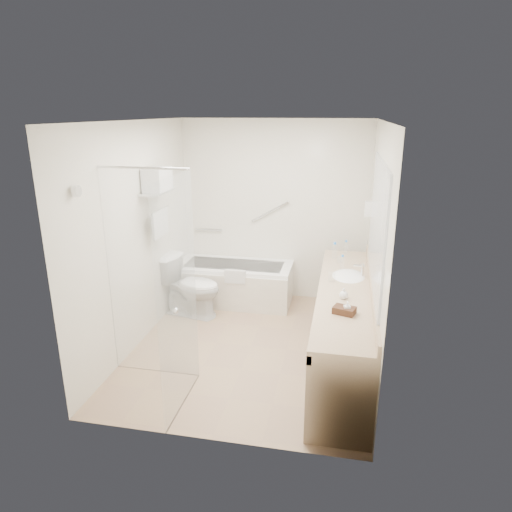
% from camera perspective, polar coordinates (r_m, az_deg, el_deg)
% --- Properties ---
extents(floor, '(3.20, 3.20, 0.00)m').
position_cam_1_polar(floor, '(5.37, -0.64, -11.20)').
color(floor, '#9D7D61').
rests_on(floor, ground).
extents(ceiling, '(2.60, 3.20, 0.10)m').
position_cam_1_polar(ceiling, '(4.70, -0.74, 16.56)').
color(ceiling, white).
rests_on(ceiling, wall_back).
extents(wall_back, '(2.60, 0.10, 2.50)m').
position_cam_1_polar(wall_back, '(6.41, 2.27, 5.62)').
color(wall_back, beige).
rests_on(wall_back, ground).
extents(wall_front, '(2.60, 0.10, 2.50)m').
position_cam_1_polar(wall_front, '(3.42, -6.23, -5.55)').
color(wall_front, beige).
rests_on(wall_front, ground).
extents(wall_left, '(0.10, 3.20, 2.50)m').
position_cam_1_polar(wall_left, '(5.30, -14.59, 2.44)').
color(wall_left, beige).
rests_on(wall_left, ground).
extents(wall_right, '(0.10, 3.20, 2.50)m').
position_cam_1_polar(wall_right, '(4.80, 14.69, 0.85)').
color(wall_right, beige).
rests_on(wall_right, ground).
extents(bathtub, '(1.60, 0.73, 0.59)m').
position_cam_1_polar(bathtub, '(6.45, -2.74, -3.37)').
color(bathtub, white).
rests_on(bathtub, floor).
extents(grab_bar_short, '(0.40, 0.03, 0.03)m').
position_cam_1_polar(grab_bar_short, '(6.65, -5.93, 3.33)').
color(grab_bar_short, silver).
rests_on(grab_bar_short, wall_back).
extents(grab_bar_long, '(0.53, 0.03, 0.33)m').
position_cam_1_polar(grab_bar_long, '(6.38, 1.77, 5.56)').
color(grab_bar_long, silver).
rests_on(grab_bar_long, wall_back).
extents(shower_enclosure, '(0.96, 0.91, 2.11)m').
position_cam_1_polar(shower_enclosure, '(4.29, -11.56, -3.57)').
color(shower_enclosure, silver).
rests_on(shower_enclosure, floor).
extents(towel_shelf, '(0.24, 0.55, 0.81)m').
position_cam_1_polar(towel_shelf, '(5.45, -12.18, 8.46)').
color(towel_shelf, silver).
rests_on(towel_shelf, wall_left).
extents(vanity_counter, '(0.55, 2.70, 0.95)m').
position_cam_1_polar(vanity_counter, '(4.86, 10.96, -6.36)').
color(vanity_counter, tan).
rests_on(vanity_counter, floor).
extents(sink, '(0.40, 0.52, 0.14)m').
position_cam_1_polar(sink, '(5.16, 11.47, -2.77)').
color(sink, white).
rests_on(sink, vanity_counter).
extents(faucet, '(0.03, 0.03, 0.14)m').
position_cam_1_polar(faucet, '(5.13, 13.16, -1.71)').
color(faucet, silver).
rests_on(faucet, vanity_counter).
extents(mirror, '(0.02, 2.00, 1.20)m').
position_cam_1_polar(mirror, '(4.58, 14.95, 3.91)').
color(mirror, '#AEB4BB').
rests_on(mirror, wall_right).
extents(hairdryer_unit, '(0.08, 0.10, 0.18)m').
position_cam_1_polar(hairdryer_unit, '(5.77, 13.84, 5.76)').
color(hairdryer_unit, silver).
rests_on(hairdryer_unit, wall_right).
extents(toilet, '(0.87, 0.59, 0.79)m').
position_cam_1_polar(toilet, '(6.05, -8.14, -3.80)').
color(toilet, white).
rests_on(toilet, floor).
extents(amenity_basket, '(0.22, 0.18, 0.06)m').
position_cam_1_polar(amenity_basket, '(4.21, 10.98, -6.68)').
color(amenity_basket, '#412817').
rests_on(amenity_basket, vanity_counter).
extents(soap_bottle_a, '(0.08, 0.13, 0.06)m').
position_cam_1_polar(soap_bottle_a, '(4.20, 11.29, -6.78)').
color(soap_bottle_a, silver).
rests_on(soap_bottle_a, vanity_counter).
extents(soap_bottle_b, '(0.12, 0.13, 0.08)m').
position_cam_1_polar(soap_bottle_b, '(4.52, 10.89, -4.76)').
color(soap_bottle_b, silver).
rests_on(soap_bottle_b, vanity_counter).
extents(water_bottle_left, '(0.05, 0.05, 0.17)m').
position_cam_1_polar(water_bottle_left, '(5.93, 11.18, 1.08)').
color(water_bottle_left, silver).
rests_on(water_bottle_left, vanity_counter).
extents(water_bottle_mid, '(0.05, 0.05, 0.17)m').
position_cam_1_polar(water_bottle_mid, '(5.34, 10.73, -0.80)').
color(water_bottle_mid, silver).
rests_on(water_bottle_mid, vanity_counter).
extents(water_bottle_right, '(0.06, 0.06, 0.21)m').
position_cam_1_polar(water_bottle_right, '(5.69, 9.79, 0.62)').
color(water_bottle_right, silver).
rests_on(water_bottle_right, vanity_counter).
extents(drinking_glass_near, '(0.07, 0.07, 0.08)m').
position_cam_1_polar(drinking_glass_near, '(5.56, 10.38, -0.43)').
color(drinking_glass_near, silver).
rests_on(drinking_glass_near, vanity_counter).
extents(drinking_glass_far, '(0.09, 0.09, 0.10)m').
position_cam_1_polar(drinking_glass_far, '(4.94, 9.46, -2.61)').
color(drinking_glass_far, silver).
rests_on(drinking_glass_far, vanity_counter).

